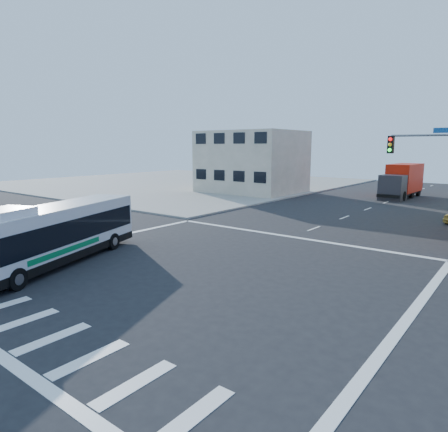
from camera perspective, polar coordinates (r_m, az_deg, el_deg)
The scene contains 5 objects.
ground at distance 19.66m, azimuth -3.86°, elevation -7.86°, with size 120.00×120.00×0.00m, color black.
sidewalk_nw at distance 68.46m, azimuth -6.29°, elevation 4.84°, with size 50.00×50.00×0.15m, color gray.
building_west at distance 52.96m, azimuth 3.99°, elevation 7.69°, with size 12.06×10.06×8.00m.
transit_bus at distance 22.04m, azimuth -23.25°, elevation -2.34°, with size 6.11×11.35×3.32m.
box_truck at distance 51.82m, azimuth 24.03°, elevation 4.52°, with size 2.97×8.92×3.97m.
Camera 1 is at (12.50, -13.95, 5.97)m, focal length 32.00 mm.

